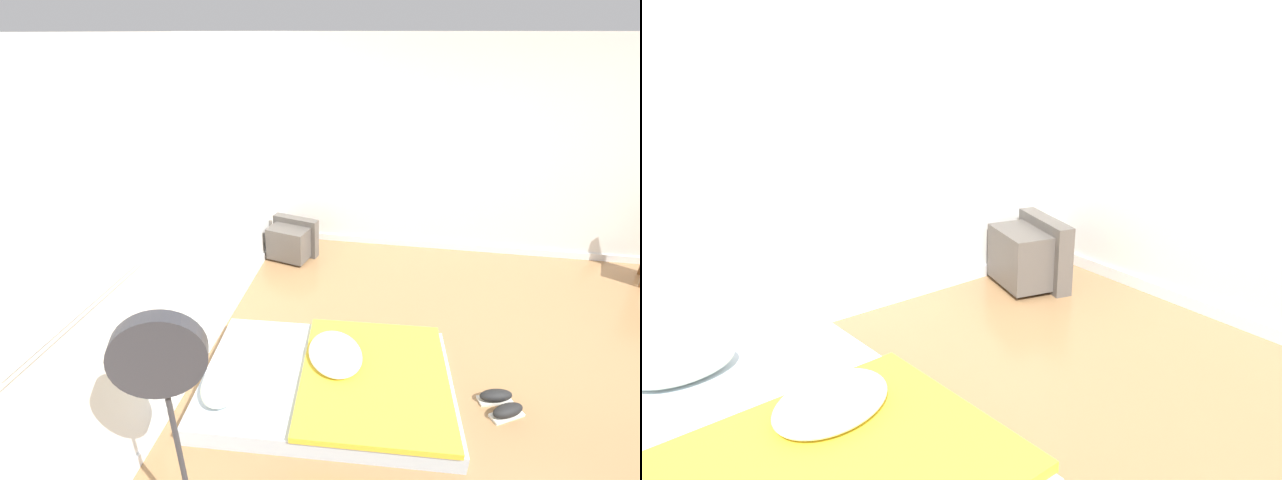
# 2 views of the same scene
# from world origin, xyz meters

# --- Properties ---
(wall_back) EXTENTS (7.25, 0.08, 2.60)m
(wall_back) POSITION_xyz_m (-0.02, 2.93, 1.29)
(wall_back) COLOR white
(wall_back) RESTS_ON ground_plane
(mattress_bed) EXTENTS (1.40, 2.02, 0.29)m
(mattress_bed) POSITION_xyz_m (-0.30, 1.74, 0.11)
(mattress_bed) COLOR silver
(mattress_bed) RESTS_ON ground_plane
(crt_tv) EXTENTS (0.53, 0.62, 0.50)m
(crt_tv) POSITION_xyz_m (1.84, 2.56, 0.24)
(crt_tv) COLOR #56514C
(crt_tv) RESTS_ON ground_plane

